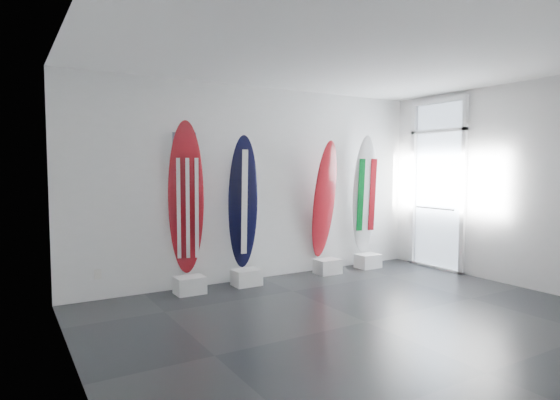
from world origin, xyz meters
TOP-DOWN VIEW (x-y plane):
  - floor at (0.00, 0.00)m, footprint 6.00×6.00m
  - ceiling at (0.00, 0.00)m, footprint 6.00×6.00m
  - wall_back at (0.00, 2.50)m, footprint 6.00×0.00m
  - wall_left at (-3.00, 0.00)m, footprint 0.00×5.00m
  - wall_right at (3.00, 0.00)m, footprint 0.00×5.00m
  - display_block_usa at (-1.30, 2.18)m, footprint 0.40×0.30m
  - surfboard_usa at (-1.30, 2.28)m, footprint 0.58×0.49m
  - display_block_navy at (-0.41, 2.18)m, footprint 0.40×0.30m
  - surfboard_navy at (-0.41, 2.28)m, footprint 0.49×0.31m
  - display_block_swiss at (1.09, 2.18)m, footprint 0.40×0.30m
  - surfboard_swiss at (1.09, 2.28)m, footprint 0.47×0.42m
  - display_block_italy at (1.97, 2.18)m, footprint 0.40×0.30m
  - surfboard_italy at (1.97, 2.28)m, footprint 0.52×0.36m
  - wall_outlet at (-2.45, 2.48)m, footprint 0.09×0.02m
  - glass_door at (2.97, 1.55)m, footprint 0.12×1.16m
  - balcony at (4.30, 1.55)m, footprint 2.80×2.20m

SIDE VIEW (x-z plane):
  - floor at x=0.00m, z-range 0.00..0.00m
  - display_block_usa at x=-1.30m, z-range 0.00..0.24m
  - display_block_navy at x=-0.41m, z-range 0.00..0.24m
  - display_block_swiss at x=1.09m, z-range 0.00..0.24m
  - display_block_italy at x=1.97m, z-range 0.00..0.24m
  - wall_outlet at x=-2.45m, z-range 0.28..0.41m
  - balcony at x=4.30m, z-range -0.10..1.10m
  - surfboard_swiss at x=1.09m, z-range 0.23..2.20m
  - surfboard_navy at x=-0.41m, z-range 0.24..2.23m
  - surfboard_italy at x=1.97m, z-range 0.24..2.31m
  - surfboard_usa at x=-1.30m, z-range 0.23..2.40m
  - glass_door at x=2.97m, z-range 0.00..2.85m
  - wall_back at x=0.00m, z-range -1.50..4.50m
  - wall_left at x=-3.00m, z-range -1.00..4.00m
  - wall_right at x=3.00m, z-range -1.00..4.00m
  - ceiling at x=0.00m, z-range 3.00..3.00m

